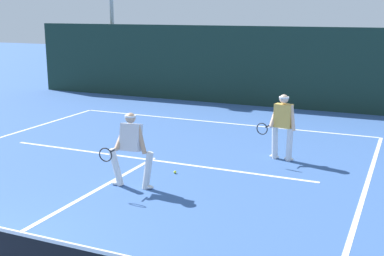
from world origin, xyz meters
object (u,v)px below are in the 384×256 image
player_near (131,147)px  tennis_ball_extra (124,141)px  tennis_ball (175,172)px  player_far (283,124)px

player_near → tennis_ball_extra: 3.90m
player_near → tennis_ball: bearing=-115.5°
tennis_ball → player_far: bearing=46.8°
player_far → tennis_ball_extra: size_ratio=25.10×
tennis_ball_extra → tennis_ball: bearing=-37.6°
player_near → tennis_ball_extra: (-2.12, 3.16, -0.85)m
tennis_ball → tennis_ball_extra: (-2.56, 1.97, 0.00)m
tennis_ball → tennis_ball_extra: 3.23m
player_far → tennis_ball: (-1.96, -2.08, -0.88)m
tennis_ball_extra → player_far: bearing=1.4°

